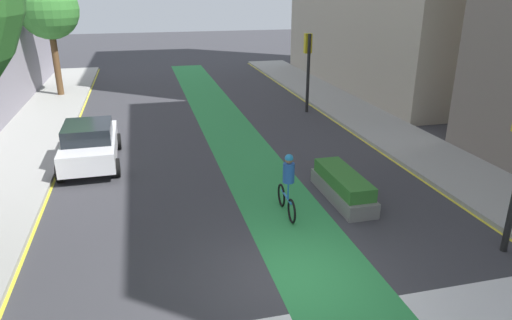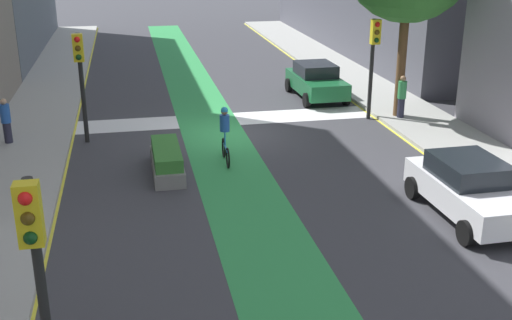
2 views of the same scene
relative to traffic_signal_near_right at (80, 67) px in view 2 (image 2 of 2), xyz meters
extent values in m
plane|color=#38383D|center=(-5.42, 0.00, -2.76)|extent=(120.00, 120.00, 0.00)
cube|color=#2D8C47|center=(-4.63, 0.00, -2.76)|extent=(2.40, 60.00, 0.01)
cube|color=silver|center=(-5.42, -2.00, -2.76)|extent=(12.00, 1.80, 0.01)
cube|color=#9E9E99|center=(-12.92, 0.00, -2.69)|extent=(3.00, 60.00, 0.15)
cube|color=yellow|center=(-11.42, 0.00, -2.76)|extent=(0.16, 60.00, 0.01)
cube|color=#9E9E99|center=(2.08, 0.00, -2.69)|extent=(3.00, 60.00, 0.15)
cube|color=yellow|center=(0.58, 0.00, -2.76)|extent=(0.16, 60.00, 0.01)
cylinder|color=black|center=(0.00, -0.12, -0.80)|extent=(0.16, 0.16, 3.93)
cube|color=gold|center=(0.00, 0.08, 0.69)|extent=(0.35, 0.28, 0.95)
sphere|color=red|center=(0.00, 0.22, 0.99)|extent=(0.20, 0.20, 0.20)
sphere|color=#4C380C|center=(0.00, 0.22, 0.69)|extent=(0.20, 0.20, 0.20)
sphere|color=#0C3814|center=(0.00, 0.22, 0.39)|extent=(0.20, 0.20, 0.20)
cylinder|color=black|center=(-11.11, -0.93, -0.75)|extent=(0.16, 0.16, 4.02)
cube|color=gold|center=(-11.11, -0.73, 0.78)|extent=(0.35, 0.28, 0.95)
sphere|color=red|center=(-11.11, -0.59, 1.08)|extent=(0.20, 0.20, 0.20)
sphere|color=#4C380C|center=(-11.11, -0.59, 0.78)|extent=(0.20, 0.20, 0.20)
sphere|color=#0C3814|center=(-11.11, -0.59, 0.48)|extent=(0.20, 0.20, 0.20)
cylinder|color=black|center=(-0.13, 13.69, -0.81)|extent=(0.16, 0.16, 3.91)
cube|color=gold|center=(-0.13, 13.89, 0.67)|extent=(0.35, 0.28, 0.95)
sphere|color=red|center=(-0.13, 14.03, 0.97)|extent=(0.20, 0.20, 0.20)
sphere|color=#4C380C|center=(-0.13, 14.03, 0.67)|extent=(0.20, 0.20, 0.20)
sphere|color=#0C3814|center=(-0.13, 14.03, 0.37)|extent=(0.20, 0.20, 0.20)
cube|color=silver|center=(-10.27, 8.52, -2.09)|extent=(1.85, 4.22, 0.70)
cube|color=black|center=(-10.27, 8.32, -1.47)|extent=(1.62, 2.02, 0.55)
cylinder|color=black|center=(-9.39, 10.00, -2.44)|extent=(0.23, 0.64, 0.64)
cylinder|color=black|center=(-11.15, 7.04, -2.44)|extent=(0.23, 0.64, 0.64)
cylinder|color=black|center=(-9.35, 7.06, -2.44)|extent=(0.23, 0.64, 0.64)
cube|color=#196033|center=(-10.00, -4.65, -2.09)|extent=(1.88, 4.23, 0.70)
cube|color=black|center=(-10.00, -4.85, -1.47)|extent=(1.64, 2.03, 0.55)
cylinder|color=black|center=(-10.93, -3.20, -2.44)|extent=(0.23, 0.64, 0.64)
cylinder|color=black|center=(-9.13, -3.17, -2.44)|extent=(0.23, 0.64, 0.64)
cylinder|color=black|center=(-10.88, -6.14, -2.44)|extent=(0.23, 0.64, 0.64)
cylinder|color=black|center=(-9.08, -6.10, -2.44)|extent=(0.23, 0.64, 0.64)
torus|color=black|center=(-4.58, 3.58, -2.42)|extent=(0.08, 0.68, 0.68)
torus|color=black|center=(-4.60, 2.53, -2.42)|extent=(0.08, 0.68, 0.68)
cylinder|color=#2672BF|center=(-4.59, 3.05, -2.24)|extent=(0.08, 0.95, 0.06)
cylinder|color=#2672BF|center=(-4.60, 2.90, -1.97)|extent=(0.05, 0.05, 0.50)
cylinder|color=#2659B2|center=(-4.60, 2.90, -1.45)|extent=(0.32, 0.32, 0.55)
sphere|color=#8C6647|center=(-4.60, 2.90, -1.06)|extent=(0.22, 0.22, 0.22)
sphere|color=#268CCC|center=(-4.60, 2.90, -1.02)|extent=(0.23, 0.23, 0.23)
cylinder|color=#262638|center=(2.69, -0.13, -2.25)|extent=(0.28, 0.28, 0.73)
cylinder|color=#2659B2|center=(2.69, -0.13, -1.55)|extent=(0.34, 0.34, 0.65)
sphere|color=tan|center=(2.69, -0.13, -1.12)|extent=(0.21, 0.21, 0.21)
cylinder|color=#262638|center=(-12.25, -0.39, -2.22)|extent=(0.28, 0.28, 0.78)
cylinder|color=#338C4C|center=(-12.25, -0.39, -1.49)|extent=(0.34, 0.34, 0.69)
sphere|color=#8C6647|center=(-12.25, -0.39, -1.03)|extent=(0.23, 0.23, 0.23)
cylinder|color=brown|center=(-12.26, -0.69, -0.38)|extent=(0.36, 0.36, 4.46)
cube|color=slate|center=(-2.63, 3.59, -2.54)|extent=(0.92, 3.02, 0.45)
cube|color=#33722D|center=(-2.63, 3.59, -2.11)|extent=(0.83, 2.72, 0.40)
camera|label=1|loc=(-8.29, -8.22, 3.33)|focal=32.51mm
camera|label=2|loc=(-1.64, 22.46, 4.40)|focal=44.31mm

